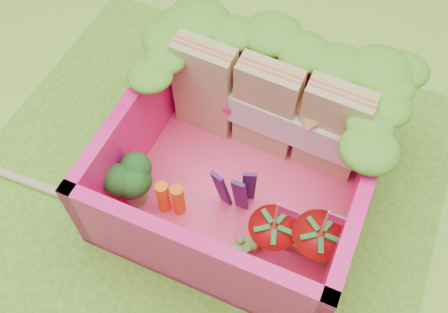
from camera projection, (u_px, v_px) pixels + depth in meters
ground at (196, 195)px, 2.86m from camera, size 14.00×14.00×0.00m
placemat at (196, 194)px, 2.85m from camera, size 2.60×2.60×0.03m
bento_floor at (242, 185)px, 2.84m from camera, size 1.30×1.30×0.05m
bento_box at (243, 161)px, 2.63m from camera, size 1.30×1.30×0.55m
lettuce_ruffle at (280, 57)px, 2.59m from camera, size 1.43×0.83×0.11m
sandwich_stack at (267, 109)px, 2.73m from camera, size 1.11×0.23×0.61m
broccoli at (131, 181)px, 2.60m from camera, size 0.33×0.33×0.27m
carrot_sticks at (171, 198)px, 2.63m from camera, size 0.15×0.09×0.23m
purple_wedges at (237, 190)px, 2.57m from camera, size 0.19×0.11×0.38m
strawberry_left at (272, 237)px, 2.49m from camera, size 0.25×0.25×0.49m
strawberry_right at (316, 246)px, 2.46m from camera, size 0.27×0.27×0.51m
snap_peas at (295, 240)px, 2.60m from camera, size 0.60×0.55×0.05m
chopsticks at (21, 179)px, 2.86m from camera, size 2.16×0.14×0.04m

